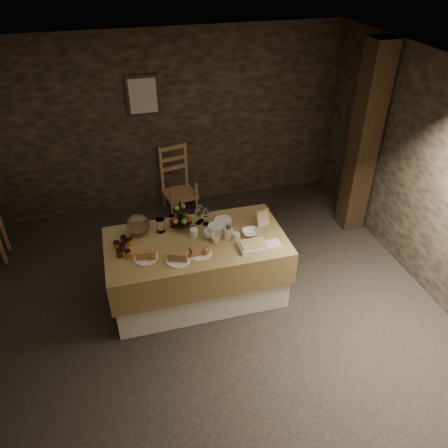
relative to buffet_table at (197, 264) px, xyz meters
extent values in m
cube|color=black|center=(-0.09, -0.33, -0.45)|extent=(5.50, 5.00, 0.01)
cube|color=black|center=(-0.09, 2.17, 0.85)|extent=(5.50, 0.02, 2.60)
cube|color=black|center=(2.66, -0.33, 0.85)|extent=(0.02, 5.00, 2.60)
cube|color=beige|center=(-0.09, -0.33, 2.15)|extent=(5.50, 5.00, 0.01)
cube|color=white|center=(0.00, 0.00, -0.08)|extent=(1.91, 0.98, 0.75)
cube|color=olive|center=(0.00, 0.00, 0.13)|extent=(1.99, 1.06, 0.40)
cube|color=#987446|center=(-2.30, 1.22, -0.13)|extent=(0.04, 0.04, 0.64)
cube|color=#987446|center=(-2.30, 1.52, -0.13)|extent=(0.04, 0.04, 0.64)
cube|color=#987446|center=(0.15, 1.95, -0.21)|extent=(0.54, 0.52, 0.05)
cube|color=#987446|center=(0.15, 2.14, 0.31)|extent=(0.44, 0.12, 0.44)
cube|color=black|center=(2.46, 0.86, 0.85)|extent=(0.30, 0.30, 2.60)
cube|color=#2E2317|center=(-0.24, 2.14, 1.30)|extent=(0.45, 0.03, 0.55)
cube|color=#BBB1A0|center=(-0.24, 2.12, 1.30)|extent=(0.37, 0.01, 0.47)
cylinder|color=white|center=(0.25, 0.08, 0.38)|extent=(0.19, 0.19, 0.10)
cylinder|color=white|center=(0.36, 0.20, 0.38)|extent=(0.20, 0.20, 0.08)
cylinder|color=white|center=(0.36, -0.05, 0.39)|extent=(0.10, 0.10, 0.12)
imported|color=white|center=(0.15, 0.01, 0.38)|extent=(0.15, 0.15, 0.10)
imported|color=white|center=(0.20, -0.10, 0.38)|extent=(0.12, 0.12, 0.09)
cylinder|color=white|center=(0.00, 0.08, 0.38)|extent=(0.09, 0.09, 0.09)
cylinder|color=white|center=(0.43, -0.11, 0.38)|extent=(0.08, 0.08, 0.09)
imported|color=white|center=(0.62, -0.05, 0.36)|extent=(0.20, 0.20, 0.05)
cylinder|color=#987446|center=(-0.59, 0.29, 0.34)|extent=(0.26, 0.26, 0.01)
cylinder|color=brown|center=(-0.59, 0.29, 0.38)|extent=(0.22, 0.22, 0.07)
sphere|color=white|center=(-0.59, 0.29, 0.45)|extent=(0.26, 0.26, 0.26)
cylinder|color=black|center=(-0.11, 0.28, 0.51)|extent=(0.02, 0.02, 0.35)
cylinder|color=black|center=(-0.11, 0.28, 0.43)|extent=(0.25, 0.25, 0.01)
cylinder|color=black|center=(-0.11, 0.28, 0.58)|extent=(0.18, 0.18, 0.01)
sphere|color=#537F2F|center=(-0.04, 0.31, 0.46)|extent=(0.07, 0.07, 0.07)
sphere|color=maroon|center=(-0.16, 0.32, 0.46)|extent=(0.07, 0.07, 0.07)
sphere|color=#537F2F|center=(-0.09, 0.21, 0.46)|extent=(0.07, 0.07, 0.07)
sphere|color=brown|center=(-0.18, 0.24, 0.46)|extent=(0.07, 0.07, 0.07)
sphere|color=maroon|center=(-0.02, 0.23, 0.46)|extent=(0.07, 0.07, 0.07)
cylinder|color=white|center=(-0.57, -0.17, 0.34)|extent=(0.26, 0.26, 0.01)
cube|color=olive|center=(-0.57, -0.17, 0.39)|extent=(0.21, 0.12, 0.09)
cylinder|color=white|center=(-0.25, -0.30, 0.34)|extent=(0.26, 0.26, 0.01)
cube|color=olive|center=(-0.25, -0.30, 0.39)|extent=(0.22, 0.16, 0.09)
cylinder|color=white|center=(-0.01, -0.24, 0.34)|extent=(0.26, 0.26, 0.01)
cube|color=olive|center=(-0.01, -0.24, 0.39)|extent=(0.21, 0.13, 0.09)
cylinder|color=#50160C|center=(-0.79, 0.03, 0.37)|extent=(0.06, 0.06, 0.07)
cylinder|color=orange|center=(-0.75, -0.10, 0.37)|extent=(0.06, 0.06, 0.07)
cylinder|color=#50160C|center=(-0.83, -0.07, 0.37)|extent=(0.06, 0.06, 0.07)
cylinder|color=orange|center=(-0.71, 0.10, 0.37)|extent=(0.06, 0.06, 0.07)
cylinder|color=#50160C|center=(-0.77, 0.16, 0.37)|extent=(0.06, 0.06, 0.07)
cylinder|color=orange|center=(-0.85, 0.08, 0.37)|extent=(0.06, 0.06, 0.07)
cube|color=white|center=(0.56, -0.30, 0.36)|extent=(0.30, 0.22, 0.05)
cube|color=#D3BA7E|center=(0.56, -0.30, 0.39)|extent=(0.26, 0.18, 0.02)
cube|color=white|center=(0.79, -0.32, 0.36)|extent=(0.14, 0.14, 0.04)
cube|color=#987446|center=(0.81, 0.09, 0.42)|extent=(0.18, 0.12, 0.22)
cylinder|color=white|center=(-0.34, 0.27, 0.41)|extent=(0.10, 0.10, 0.16)
cylinder|color=white|center=(-0.19, 0.34, 0.40)|extent=(0.09, 0.09, 0.14)
camera|label=1|loc=(-0.72, -3.81, 3.19)|focal=35.00mm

